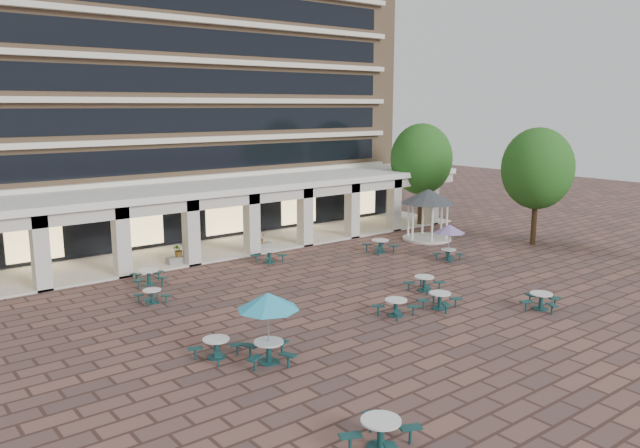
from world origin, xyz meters
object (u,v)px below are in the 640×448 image
(gazebo, at_px, (428,202))
(planter_right, at_px, (261,244))
(picnic_table_3, at_px, (541,300))
(planter_left, at_px, (179,255))
(picnic_table_2, at_px, (440,299))
(picnic_table_1, at_px, (381,431))

(gazebo, distance_m, planter_right, 12.21)
(picnic_table_3, bearing_deg, gazebo, 36.83)
(planter_right, bearing_deg, gazebo, -21.24)
(picnic_table_3, xyz_separation_m, planter_left, (-9.58, 18.13, 0.09))
(picnic_table_2, relative_size, gazebo, 0.53)
(picnic_table_1, distance_m, picnic_table_3, 14.80)
(picnic_table_1, distance_m, picnic_table_2, 12.75)
(picnic_table_3, xyz_separation_m, gazebo, (7.39, 13.78, 2.24))
(picnic_table_1, bearing_deg, picnic_table_2, 12.94)
(picnic_table_3, height_order, planter_right, planter_right)
(picnic_table_3, bearing_deg, planter_right, 76.86)
(picnic_table_3, bearing_deg, picnic_table_2, 115.52)
(picnic_table_1, height_order, picnic_table_3, picnic_table_1)
(picnic_table_2, xyz_separation_m, gazebo, (11.02, 10.79, 2.24))
(picnic_table_2, xyz_separation_m, picnic_table_3, (3.63, -2.99, 0.01))
(picnic_table_2, bearing_deg, planter_left, 94.41)
(picnic_table_2, distance_m, planter_left, 16.27)
(picnic_table_3, distance_m, gazebo, 15.79)
(picnic_table_1, distance_m, planter_left, 22.71)
(picnic_table_1, height_order, planter_right, planter_right)
(picnic_table_1, xyz_separation_m, picnic_table_2, (10.59, 7.09, -0.05))
(picnic_table_3, relative_size, planter_left, 1.43)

